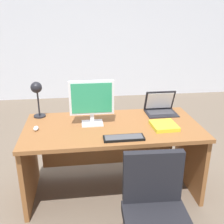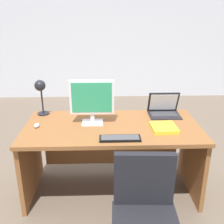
% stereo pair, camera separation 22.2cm
% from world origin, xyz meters
% --- Properties ---
extents(ground, '(12.00, 12.00, 0.00)m').
position_xyz_m(ground, '(0.00, 1.50, 0.00)').
color(ground, '#6B5B4C').
extents(back_wall, '(10.00, 0.10, 2.80)m').
position_xyz_m(back_wall, '(0.00, 3.32, 1.40)').
color(back_wall, silver).
rests_on(back_wall, ground).
extents(desk, '(1.65, 0.82, 0.73)m').
position_xyz_m(desk, '(0.00, 0.05, 0.52)').
color(desk, brown).
rests_on(desk, ground).
extents(monitor, '(0.41, 0.16, 0.42)m').
position_xyz_m(monitor, '(-0.19, 0.06, 0.98)').
color(monitor, silver).
rests_on(monitor, desk).
extents(laptop, '(0.32, 0.26, 0.23)m').
position_xyz_m(laptop, '(0.55, 0.28, 0.81)').
color(laptop, black).
rests_on(laptop, desk).
extents(keyboard, '(0.35, 0.12, 0.02)m').
position_xyz_m(keyboard, '(0.06, -0.30, 0.75)').
color(keyboard, black).
rests_on(keyboard, desk).
extents(mouse, '(0.04, 0.08, 0.04)m').
position_xyz_m(mouse, '(-0.70, -0.02, 0.75)').
color(mouse, silver).
rests_on(mouse, desk).
extents(desk_lamp, '(0.12, 0.14, 0.37)m').
position_xyz_m(desk_lamp, '(-0.71, 0.29, 1.00)').
color(desk_lamp, black).
rests_on(desk_lamp, desk).
extents(book, '(0.23, 0.25, 0.03)m').
position_xyz_m(book, '(0.47, -0.11, 0.75)').
color(book, yellow).
rests_on(book, desk).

